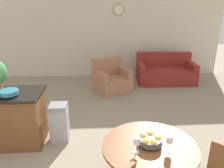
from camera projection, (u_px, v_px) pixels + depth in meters
wall_back at (100, 35)px, 7.07m from camera, size 8.00×0.09×2.70m
dining_table at (149, 158)px, 2.51m from camera, size 1.08×1.08×0.75m
fruit_bowl at (150, 140)px, 2.43m from camera, size 0.27×0.27×0.12m
wine_glass_left at (137, 142)px, 2.29m from camera, size 0.07×0.07×0.18m
wine_glass_right at (170, 140)px, 2.32m from camera, size 0.07×0.07×0.18m
kitchen_island at (8, 118)px, 3.65m from camera, size 1.22×0.72×0.92m
teal_bowl at (9, 92)px, 3.37m from camera, size 0.29×0.29×0.09m
trash_bin at (59, 122)px, 3.77m from camera, size 0.30×0.30×0.67m
couch at (165, 72)px, 6.76m from camera, size 1.74×1.01×0.87m
armchair at (111, 81)px, 6.01m from camera, size 1.13×1.10×0.88m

